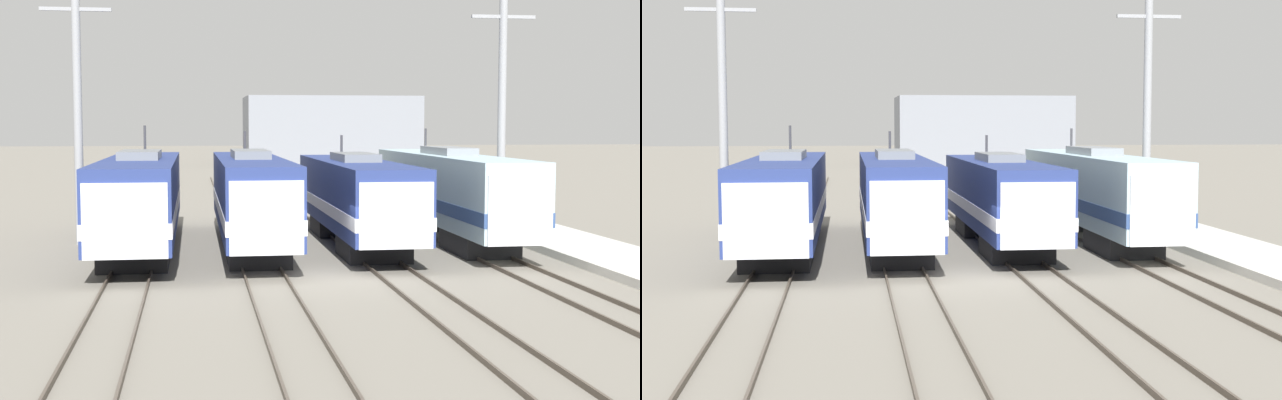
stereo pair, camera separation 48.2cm
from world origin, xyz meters
The scene contains 13 objects.
ground_plane centered at (0.00, 0.00, 0.00)m, with size 400.00×400.00×0.00m, color slate.
rail_pair_far_left centered at (-7.12, 0.00, 0.07)m, with size 1.51×120.00×0.15m.
rail_pair_center_left centered at (-2.37, 0.00, 0.07)m, with size 1.51×120.00×0.15m.
rail_pair_center_right centered at (2.37, 0.00, 0.07)m, with size 1.51×120.00×0.15m.
rail_pair_far_right centered at (7.12, 0.00, 0.07)m, with size 1.51×120.00×0.15m.
locomotive_far_left centered at (-7.12, 7.67, 2.22)m, with size 3.11×18.58×5.40m.
locomotive_center_left centered at (-2.37, 7.49, 2.23)m, with size 2.83×17.54×5.12m.
locomotive_center_right centered at (2.37, 7.89, 2.14)m, with size 3.01×16.70×4.92m.
locomotive_far_right centered at (7.12, 9.34, 2.25)m, with size 2.75×19.03×5.24m.
catenary_tower_left centered at (-9.95, 10.20, 6.18)m, with size 3.13×0.40×11.99m.
catenary_tower_right centered at (9.87, 10.20, 6.18)m, with size 3.13×0.40×11.99m.
platform centered at (11.66, 0.00, 0.17)m, with size 4.00×120.00×0.34m.
depot_building centered at (13.78, 90.07, 4.60)m, with size 23.07×13.73×9.20m.
Camera 1 is at (-4.85, -31.06, 5.44)m, focal length 50.00 mm.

